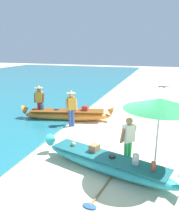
% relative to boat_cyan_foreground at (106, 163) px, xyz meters
% --- Properties ---
extents(ground_plane, '(80.00, 80.00, 0.00)m').
position_rel_boat_cyan_foreground_xyz_m(ground_plane, '(0.03, 0.94, -0.28)').
color(ground_plane, beige).
extents(boat_cyan_foreground, '(4.74, 1.95, 0.80)m').
position_rel_boat_cyan_foreground_xyz_m(boat_cyan_foreground, '(0.00, 0.00, 0.00)').
color(boat_cyan_foreground, '#33B2BC').
rests_on(boat_cyan_foreground, ground).
extents(boat_orange_midground, '(4.76, 1.88, 0.85)m').
position_rel_boat_cyan_foreground_xyz_m(boat_orange_midground, '(-3.15, 4.25, 0.03)').
color(boat_orange_midground, orange).
rests_on(boat_orange_midground, ground).
extents(person_vendor_hatted, '(0.56, 0.49, 1.76)m').
position_rel_boat_cyan_foreground_xyz_m(person_vendor_hatted, '(-2.59, 3.45, 0.74)').
color(person_vendor_hatted, '#3D5BA8').
rests_on(person_vendor_hatted, ground).
extents(person_tourist_customer, '(0.51, 0.54, 1.60)m').
position_rel_boat_cyan_foreground_xyz_m(person_tourist_customer, '(0.54, 0.62, 0.62)').
color(person_tourist_customer, green).
rests_on(person_tourist_customer, ground).
extents(person_vendor_assistant, '(0.58, 0.44, 1.80)m').
position_rel_boat_cyan_foreground_xyz_m(person_vendor_assistant, '(-4.64, 4.04, 0.77)').
color(person_vendor_assistant, '#B2383D').
rests_on(person_vendor_assistant, ground).
extents(patio_umbrella_large, '(2.03, 2.03, 2.35)m').
position_rel_boat_cyan_foreground_xyz_m(patio_umbrella_large, '(1.41, 0.23, 1.90)').
color(patio_umbrella_large, '#B7B7BC').
rests_on(patio_umbrella_large, ground).
extents(paddle, '(0.43, 1.58, 0.05)m').
position_rel_boat_cyan_foreground_xyz_m(paddle, '(0.10, -1.24, -0.25)').
color(paddle, '#8E6B47').
rests_on(paddle, ground).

